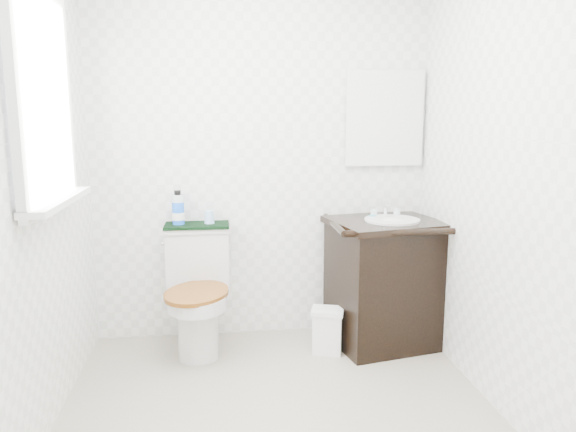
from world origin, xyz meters
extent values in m
plane|color=#A69D86|center=(0.00, 0.00, 0.00)|extent=(2.40, 2.40, 0.00)
plane|color=white|center=(0.00, 1.20, 1.20)|extent=(2.40, 0.00, 2.40)
plane|color=white|center=(0.00, -1.20, 1.20)|extent=(2.40, 0.00, 2.40)
plane|color=white|center=(-1.10, 0.00, 1.20)|extent=(0.00, 2.40, 2.40)
plane|color=white|center=(1.10, 0.00, 1.20)|extent=(0.00, 2.40, 2.40)
cube|color=white|center=(-1.07, 0.25, 1.55)|extent=(0.02, 0.70, 0.90)
cube|color=silver|center=(0.82, 1.18, 1.45)|extent=(0.50, 0.02, 0.60)
cylinder|color=silver|center=(-0.42, 0.82, 0.19)|extent=(0.25, 0.25, 0.38)
cube|color=silver|center=(-0.42, 1.07, 0.19)|extent=(0.25, 0.28, 0.38)
cube|color=silver|center=(-0.42, 1.09, 0.56)|extent=(0.40, 0.18, 0.36)
cube|color=silver|center=(-0.42, 1.09, 0.75)|extent=(0.42, 0.20, 0.03)
cylinder|color=silver|center=(-0.42, 0.78, 0.38)|extent=(0.36, 0.36, 0.08)
cylinder|color=brown|center=(-0.42, 0.78, 0.43)|extent=(0.47, 0.47, 0.03)
cube|color=black|center=(0.77, 0.90, 0.39)|extent=(0.72, 0.65, 0.78)
cube|color=black|center=(0.77, 0.90, 0.80)|extent=(0.77, 0.69, 0.04)
cylinder|color=silver|center=(0.80, 0.87, 0.83)|extent=(0.35, 0.35, 0.01)
ellipsoid|color=silver|center=(0.80, 0.87, 0.77)|extent=(0.30, 0.30, 0.15)
cylinder|color=silver|center=(0.80, 1.02, 0.87)|extent=(0.02, 0.02, 0.10)
cube|color=white|center=(0.38, 0.80, 0.13)|extent=(0.21, 0.18, 0.26)
cube|color=white|center=(0.38, 0.80, 0.27)|extent=(0.23, 0.20, 0.03)
cube|color=black|center=(-0.42, 1.09, 0.78)|extent=(0.41, 0.22, 0.02)
cylinder|color=blue|center=(-0.54, 1.10, 0.86)|extent=(0.08, 0.08, 0.14)
cylinder|color=silver|center=(-0.54, 1.10, 0.95)|extent=(0.08, 0.08, 0.05)
cylinder|color=black|center=(-0.54, 1.10, 0.99)|extent=(0.04, 0.04, 0.03)
cone|color=#8FBEEA|center=(-0.34, 1.10, 0.83)|extent=(0.07, 0.07, 0.08)
ellipsoid|color=teal|center=(0.70, 0.99, 0.83)|extent=(0.07, 0.05, 0.02)
camera|label=1|loc=(-0.27, -2.47, 1.49)|focal=35.00mm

